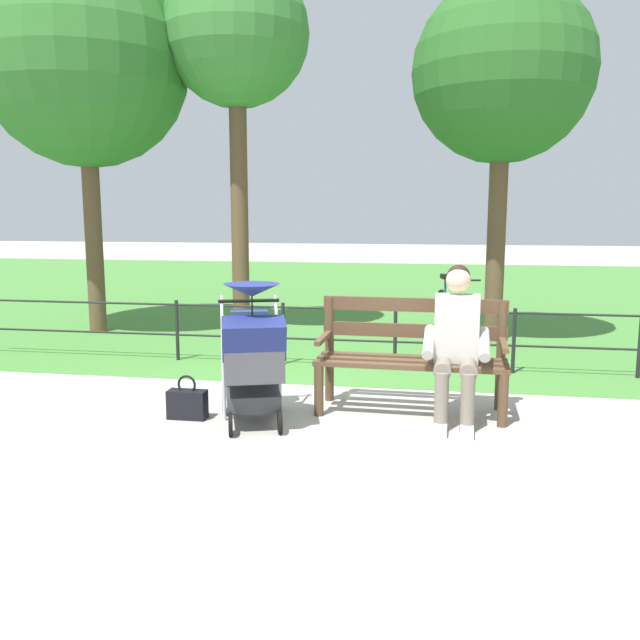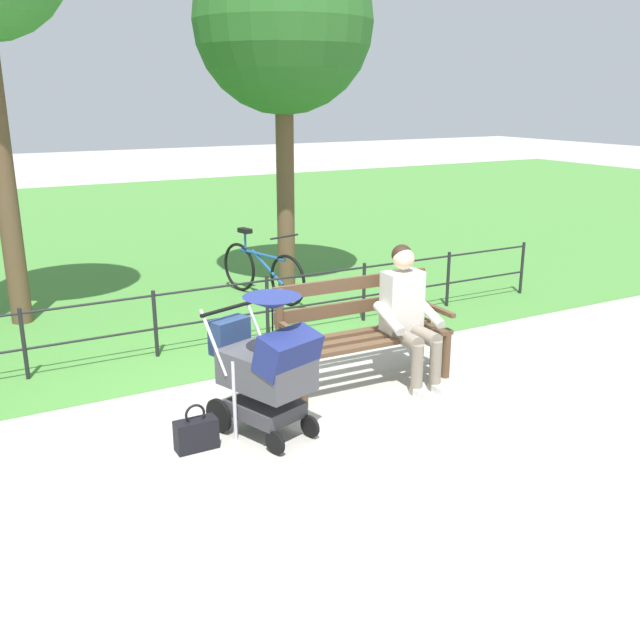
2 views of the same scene
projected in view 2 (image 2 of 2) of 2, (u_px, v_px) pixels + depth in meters
name	position (u px, v px, depth m)	size (l,w,h in m)	color
ground_plane	(284.00, 402.00, 6.26)	(60.00, 60.00, 0.00)	#ADA89E
grass_lawn	(78.00, 235.00, 13.59)	(40.00, 16.00, 0.01)	#478438
park_bench	(361.00, 327.00, 6.59)	(1.61, 0.64, 0.96)	brown
person_on_bench	(408.00, 312.00, 6.53)	(0.54, 0.74, 1.28)	slate
stroller	(267.00, 364.00, 5.49)	(0.74, 0.99, 1.15)	black
handbag	(196.00, 434.00, 5.40)	(0.32, 0.14, 0.37)	black
park_fence	(257.00, 302.00, 7.74)	(8.77, 0.04, 0.70)	black
tree_near_bench	(283.00, 23.00, 9.01)	(2.29, 2.29, 4.59)	brown
bicycle	(262.00, 271.00, 9.35)	(0.55, 1.62, 0.89)	black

